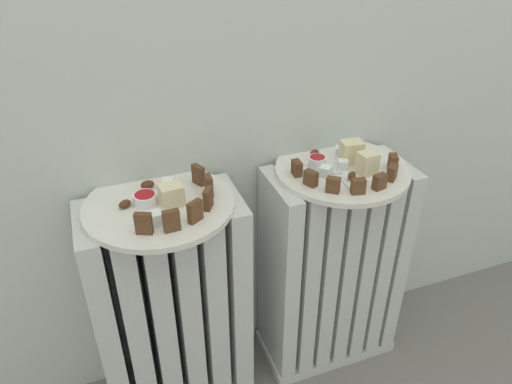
# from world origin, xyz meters

# --- Properties ---
(radiator_left) EXTENTS (0.34, 0.18, 0.56)m
(radiator_left) POSITION_xyz_m (-0.20, 0.28, 0.27)
(radiator_left) COLOR silver
(radiator_left) RESTS_ON ground_plane
(radiator_right) EXTENTS (0.34, 0.18, 0.56)m
(radiator_right) POSITION_xyz_m (0.20, 0.28, 0.27)
(radiator_right) COLOR silver
(radiator_right) RESTS_ON ground_plane
(plate_left) EXTENTS (0.30, 0.30, 0.01)m
(plate_left) POSITION_xyz_m (-0.20, 0.28, 0.56)
(plate_left) COLOR silver
(plate_left) RESTS_ON radiator_left
(plate_right) EXTENTS (0.30, 0.30, 0.01)m
(plate_right) POSITION_xyz_m (0.20, 0.28, 0.56)
(plate_right) COLOR silver
(plate_right) RESTS_ON radiator_right
(dark_cake_slice_left_0) EXTENTS (0.03, 0.02, 0.04)m
(dark_cake_slice_left_0) POSITION_xyz_m (-0.25, 0.19, 0.59)
(dark_cake_slice_left_0) COLOR #56351E
(dark_cake_slice_left_0) RESTS_ON plate_left
(dark_cake_slice_left_1) EXTENTS (0.03, 0.01, 0.04)m
(dark_cake_slice_left_1) POSITION_xyz_m (-0.20, 0.18, 0.59)
(dark_cake_slice_left_1) COLOR #56351E
(dark_cake_slice_left_1) RESTS_ON plate_left
(dark_cake_slice_left_2) EXTENTS (0.03, 0.03, 0.04)m
(dark_cake_slice_left_2) POSITION_xyz_m (-0.15, 0.19, 0.59)
(dark_cake_slice_left_2) COLOR #56351E
(dark_cake_slice_left_2) RESTS_ON plate_left
(dark_cake_slice_left_3) EXTENTS (0.03, 0.03, 0.04)m
(dark_cake_slice_left_3) POSITION_xyz_m (-0.12, 0.23, 0.59)
(dark_cake_slice_left_3) COLOR #56351E
(dark_cake_slice_left_3) RESTS_ON plate_left
(dark_cake_slice_left_4) EXTENTS (0.01, 0.03, 0.04)m
(dark_cake_slice_left_4) POSITION_xyz_m (-0.10, 0.27, 0.59)
(dark_cake_slice_left_4) COLOR #56351E
(dark_cake_slice_left_4) RESTS_ON plate_left
(dark_cake_slice_left_5) EXTENTS (0.02, 0.03, 0.04)m
(dark_cake_slice_left_5) POSITION_xyz_m (-0.11, 0.32, 0.59)
(dark_cake_slice_left_5) COLOR #56351E
(dark_cake_slice_left_5) RESTS_ON plate_left
(marble_cake_slice_left_0) EXTENTS (0.05, 0.04, 0.04)m
(marble_cake_slice_left_0) POSITION_xyz_m (-0.18, 0.26, 0.59)
(marble_cake_slice_left_0) COLOR beige
(marble_cake_slice_left_0) RESTS_ON plate_left
(turkish_delight_left_0) EXTENTS (0.03, 0.03, 0.02)m
(turkish_delight_left_0) POSITION_xyz_m (-0.18, 0.32, 0.58)
(turkish_delight_left_0) COLOR white
(turkish_delight_left_0) RESTS_ON plate_left
(turkish_delight_left_1) EXTENTS (0.03, 0.03, 0.02)m
(turkish_delight_left_1) POSITION_xyz_m (-0.22, 0.21, 0.58)
(turkish_delight_left_1) COLOR white
(turkish_delight_left_1) RESTS_ON plate_left
(medjool_date_left_0) EXTENTS (0.03, 0.02, 0.02)m
(medjool_date_left_0) POSITION_xyz_m (-0.21, 0.34, 0.58)
(medjool_date_left_0) COLOR #4C2814
(medjool_date_left_0) RESTS_ON plate_left
(medjool_date_left_1) EXTENTS (0.03, 0.03, 0.02)m
(medjool_date_left_1) POSITION_xyz_m (-0.27, 0.29, 0.58)
(medjool_date_left_1) COLOR #4C2814
(medjool_date_left_1) RESTS_ON plate_left
(jam_bowl_left) EXTENTS (0.05, 0.05, 0.02)m
(jam_bowl_left) POSITION_xyz_m (-0.23, 0.28, 0.58)
(jam_bowl_left) COLOR white
(jam_bowl_left) RESTS_ON plate_left
(dark_cake_slice_right_0) EXTENTS (0.02, 0.03, 0.03)m
(dark_cake_slice_right_0) POSITION_xyz_m (0.10, 0.29, 0.59)
(dark_cake_slice_right_0) COLOR #56351E
(dark_cake_slice_right_0) RESTS_ON plate_right
(dark_cake_slice_right_1) EXTENTS (0.03, 0.03, 0.03)m
(dark_cake_slice_right_1) POSITION_xyz_m (0.10, 0.24, 0.59)
(dark_cake_slice_right_1) COLOR #56351E
(dark_cake_slice_right_1) RESTS_ON plate_right
(dark_cake_slice_right_2) EXTENTS (0.03, 0.03, 0.03)m
(dark_cake_slice_right_2) POSITION_xyz_m (0.13, 0.20, 0.59)
(dark_cake_slice_right_2) COLOR #56351E
(dark_cake_slice_right_2) RESTS_ON plate_right
(dark_cake_slice_right_3) EXTENTS (0.03, 0.02, 0.03)m
(dark_cake_slice_right_3) POSITION_xyz_m (0.18, 0.17, 0.59)
(dark_cake_slice_right_3) COLOR #56351E
(dark_cake_slice_right_3) RESTS_ON plate_right
(dark_cake_slice_right_4) EXTENTS (0.03, 0.02, 0.03)m
(dark_cake_slice_right_4) POSITION_xyz_m (0.23, 0.17, 0.59)
(dark_cake_slice_right_4) COLOR #56351E
(dark_cake_slice_right_4) RESTS_ON plate_right
(dark_cake_slice_right_5) EXTENTS (0.03, 0.03, 0.03)m
(dark_cake_slice_right_5) POSITION_xyz_m (0.27, 0.20, 0.59)
(dark_cake_slice_right_5) COLOR #56351E
(dark_cake_slice_right_5) RESTS_ON plate_right
(dark_cake_slice_right_6) EXTENTS (0.03, 0.03, 0.03)m
(dark_cake_slice_right_6) POSITION_xyz_m (0.30, 0.24, 0.59)
(dark_cake_slice_right_6) COLOR #56351E
(dark_cake_slice_right_6) RESTS_ON plate_right
(marble_cake_slice_right_0) EXTENTS (0.05, 0.04, 0.05)m
(marble_cake_slice_right_0) POSITION_xyz_m (0.23, 0.29, 0.60)
(marble_cake_slice_right_0) COLOR beige
(marble_cake_slice_right_0) RESTS_ON plate_right
(marble_cake_slice_right_1) EXTENTS (0.04, 0.04, 0.05)m
(marble_cake_slice_right_1) POSITION_xyz_m (0.24, 0.24, 0.59)
(marble_cake_slice_right_1) COLOR beige
(marble_cake_slice_right_1) RESTS_ON plate_right
(turkish_delight_right_0) EXTENTS (0.03, 0.03, 0.02)m
(turkish_delight_right_0) POSITION_xyz_m (0.23, 0.34, 0.58)
(turkish_delight_right_0) COLOR white
(turkish_delight_right_0) RESTS_ON plate_right
(turkish_delight_right_1) EXTENTS (0.03, 0.03, 0.02)m
(turkish_delight_right_1) POSITION_xyz_m (0.26, 0.31, 0.58)
(turkish_delight_right_1) COLOR white
(turkish_delight_right_1) RESTS_ON plate_right
(turkish_delight_right_2) EXTENTS (0.03, 0.03, 0.02)m
(turkish_delight_right_2) POSITION_xyz_m (0.15, 0.26, 0.58)
(turkish_delight_right_2) COLOR white
(turkish_delight_right_2) RESTS_ON plate_right
(turkish_delight_right_3) EXTENTS (0.03, 0.03, 0.02)m
(turkish_delight_right_3) POSITION_xyz_m (0.20, 0.27, 0.58)
(turkish_delight_right_3) COLOR white
(turkish_delight_right_3) RESTS_ON plate_right
(medjool_date_right_0) EXTENTS (0.03, 0.03, 0.02)m
(medjool_date_right_0) POSITION_xyz_m (0.20, 0.23, 0.58)
(medjool_date_right_0) COLOR #4C2814
(medjool_date_right_0) RESTS_ON plate_right
(medjool_date_right_1) EXTENTS (0.03, 0.03, 0.02)m
(medjool_date_right_1) POSITION_xyz_m (0.17, 0.35, 0.58)
(medjool_date_right_1) COLOR #4C2814
(medjool_date_right_1) RESTS_ON plate_right
(jam_bowl_right) EXTENTS (0.04, 0.04, 0.02)m
(jam_bowl_right) POSITION_xyz_m (0.15, 0.30, 0.58)
(jam_bowl_right) COLOR white
(jam_bowl_right) RESTS_ON plate_right
(fork) EXTENTS (0.02, 0.10, 0.00)m
(fork) POSITION_xyz_m (0.18, 0.24, 0.57)
(fork) COLOR silver
(fork) RESTS_ON plate_right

